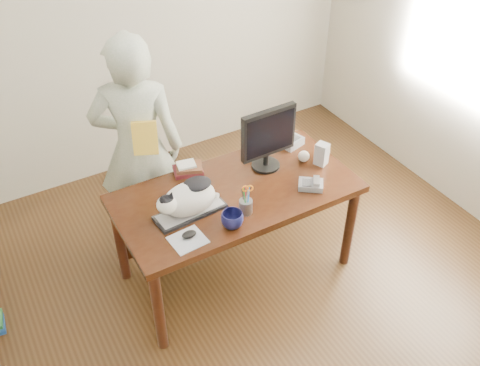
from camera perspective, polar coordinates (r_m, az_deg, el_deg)
The scene contains 16 objects.
room at distance 2.76m, azimuth 5.70°, elevation 1.97°, with size 4.50×4.50×4.50m.
desk at distance 3.67m, azimuth -1.00°, elevation -1.94°, with size 1.60×0.80×0.75m.
keyboard at distance 3.36m, azimuth -5.33°, elevation -3.05°, with size 0.47×0.21×0.03m.
cat at distance 3.28m, azimuth -5.65°, elevation -1.64°, with size 0.44×0.25×0.25m.
monitor at distance 3.59m, azimuth 3.03°, elevation 5.02°, with size 0.41×0.20×0.46m.
pen_cup at distance 3.32m, azimuth 0.63°, elevation -2.35°, with size 0.11×0.11×0.22m.
mousepad at distance 3.19m, azimuth -5.60°, elevation -6.06°, with size 0.22×0.20×0.00m.
mouse at distance 3.20m, azimuth -5.45°, elevation -5.47°, with size 0.10×0.07×0.04m.
coffee_mug at distance 3.23m, azimuth -0.84°, elevation -3.94°, with size 0.14×0.14×0.11m, color #0E0F38.
phone at distance 3.57m, azimuth 7.61°, elevation -0.13°, with size 0.20×0.19×0.07m.
speaker at distance 3.76m, azimuth 8.70°, elevation 3.07°, with size 0.10×0.10×0.16m.
baseball at distance 3.79m, azimuth 6.82°, elevation 2.85°, with size 0.08×0.08×0.08m.
book_stack at distance 3.68m, azimuth -5.55°, elevation 1.56°, with size 0.23×0.20×0.07m.
calculator at distance 3.97m, azimuth 5.03°, elevation 4.66°, with size 0.21×0.25×0.06m.
person at distance 3.78m, azimuth -10.73°, elevation 3.55°, with size 0.63×0.41×1.72m, color silver.
held_book at distance 3.54m, azimuth -10.09°, elevation 4.74°, with size 0.19×0.16×0.23m.
Camera 1 is at (-1.34, -1.78, 2.98)m, focal length 40.00 mm.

